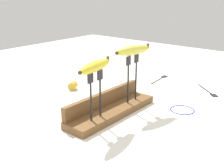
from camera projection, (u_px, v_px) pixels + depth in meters
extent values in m
plane|color=white|center=(112.00, 115.00, 1.16)|extent=(3.00, 3.00, 0.00)
cube|color=brown|center=(112.00, 111.00, 1.15)|extent=(0.44, 0.11, 0.03)
cube|color=brown|center=(103.00, 99.00, 1.17)|extent=(0.43, 0.02, 0.06)
cylinder|color=black|center=(91.00, 102.00, 1.02)|extent=(0.01, 0.01, 0.14)
cube|color=black|center=(90.00, 78.00, 0.99)|extent=(0.03, 0.00, 0.04)
cylinder|color=black|center=(100.00, 98.00, 1.05)|extent=(0.01, 0.01, 0.14)
cube|color=black|center=(100.00, 75.00, 1.03)|extent=(0.03, 0.00, 0.04)
cylinder|color=black|center=(128.00, 84.00, 1.17)|extent=(0.01, 0.01, 0.16)
cube|color=black|center=(128.00, 61.00, 1.14)|extent=(0.03, 0.00, 0.04)
cylinder|color=black|center=(136.00, 81.00, 1.22)|extent=(0.01, 0.01, 0.16)
cube|color=black|center=(137.00, 58.00, 1.18)|extent=(0.03, 0.00, 0.04)
ellipsoid|color=yellow|center=(95.00, 66.00, 1.00)|extent=(0.19, 0.08, 0.04)
cylinder|color=brown|center=(108.00, 59.00, 1.07)|extent=(0.01, 0.01, 0.02)
sphere|color=#3F2D19|center=(80.00, 73.00, 0.92)|extent=(0.01, 0.01, 0.01)
ellipsoid|color=#DBD147|center=(133.00, 50.00, 1.15)|extent=(0.18, 0.08, 0.04)
cylinder|color=brown|center=(148.00, 46.00, 1.20)|extent=(0.01, 0.01, 0.02)
sphere|color=#3F2D19|center=(116.00, 53.00, 1.10)|extent=(0.01, 0.01, 0.01)
cylinder|color=black|center=(205.00, 89.00, 1.45)|extent=(0.10, 0.12, 0.01)
cube|color=black|center=(214.00, 95.00, 1.36)|extent=(0.04, 0.04, 0.01)
cylinder|color=black|center=(157.00, 80.00, 1.58)|extent=(0.15, 0.02, 0.01)
cube|color=black|center=(164.00, 76.00, 1.65)|extent=(0.04, 0.03, 0.01)
cylinder|color=gold|center=(73.00, 86.00, 1.44)|extent=(0.06, 0.05, 0.04)
cylinder|color=beige|center=(74.00, 84.00, 1.46)|extent=(0.02, 0.03, 0.03)
torus|color=#1E2DA5|center=(182.00, 110.00, 1.20)|extent=(0.10, 0.10, 0.01)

